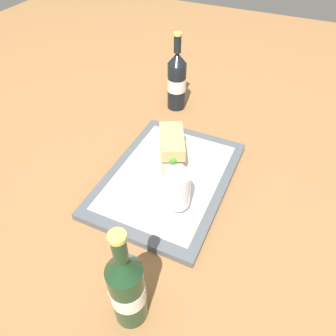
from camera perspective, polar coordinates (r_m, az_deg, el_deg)
The scene contains 9 objects.
ground_plane at distance 0.89m, azimuth -0.00°, elevation -2.33°, with size 3.00×3.00×0.00m, color olive.
tray at distance 0.88m, azimuth -0.00°, elevation -1.88°, with size 0.44×0.32×0.02m, color #4C5156.
placemat at distance 0.87m, azimuth -0.00°, elevation -1.39°, with size 0.38×0.27×0.00m, color silver.
plate at distance 0.90m, azimuth 0.64°, elevation 1.28°, with size 0.19×0.19×0.01m, color silver.
sandwich at distance 0.87m, azimuth 0.68°, elevation 3.56°, with size 0.14×0.12×0.08m.
beer_glass at distance 0.74m, azimuth 1.72°, elevation -4.17°, with size 0.06×0.06×0.12m.
napkin_folded at distance 0.85m, azimuth -4.77°, elevation -2.90°, with size 0.09×0.07×0.01m, color white.
beer_bottle at distance 0.60m, azimuth -7.38°, elevation -20.61°, with size 0.07×0.07×0.27m.
second_bottle at distance 1.12m, azimuth 1.59°, elevation 15.46°, with size 0.07×0.07×0.27m.
Camera 1 is at (0.56, 0.25, 0.64)m, focal length 33.89 mm.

